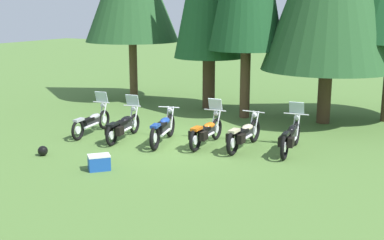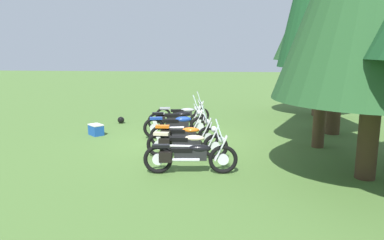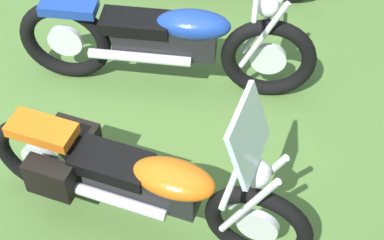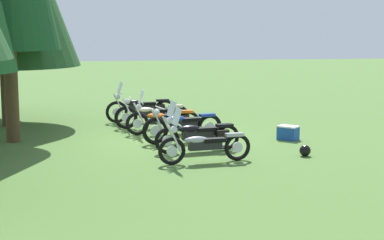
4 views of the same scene
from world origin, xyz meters
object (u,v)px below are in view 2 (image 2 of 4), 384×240
Objects in this scene: motorcycle_5 at (190,155)px; pine_tree_0 at (323,1)px; dropped_helmet at (121,120)px; motorcycle_4 at (185,143)px; motorcycle_0 at (183,113)px; motorcycle_1 at (176,118)px; motorcycle_2 at (178,125)px; picnic_cooler at (96,130)px; motorcycle_3 at (183,134)px.

motorcycle_5 is 0.30× the size of pine_tree_0.
pine_tree_0 reaches higher than dropped_helmet.
pine_tree_0 is at bearing 55.70° from motorcycle_4.
motorcycle_0 is at bearing -67.99° from pine_tree_0.
motorcycle_1 reaches higher than motorcycle_2.
dropped_helmet is (-2.23, 0.28, -0.06)m from picnic_cooler.
motorcycle_0 is 3.42× the size of picnic_cooler.
motorcycle_4 is (5.14, 0.68, 0.01)m from motorcycle_0.
motorcycle_5 is 5.53m from picnic_cooler.
motorcycle_1 is at bearing 101.25° from motorcycle_3.
motorcycle_2 is 3.64m from dropped_helmet.
motorcycle_0 is 8.04× the size of dropped_helmet.
motorcycle_3 is at bearing -88.52° from motorcycle_2.
motorcycle_0 reaches higher than motorcycle_2.
motorcycle_4 is 10.47m from pine_tree_0.
pine_tree_0 is 10.48m from dropped_helmet.
motorcycle_4 is 1.00× the size of motorcycle_5.
motorcycle_5 is 3.57× the size of picnic_cooler.
motorcycle_2 is 1.05× the size of motorcycle_3.
motorcycle_2 is 1.36m from motorcycle_3.
motorcycle_1 is 0.98× the size of motorcycle_2.
motorcycle_3 reaches higher than motorcycle_1.
motorcycle_3 is (3.99, 0.48, 0.01)m from motorcycle_0.
motorcycle_5 is (6.49, 0.95, 0.04)m from motorcycle_0.
pine_tree_0 is at bearing 107.73° from dropped_helmet.
dropped_helmet is (-6.16, -3.60, -0.34)m from motorcycle_5.
motorcycle_3 reaches higher than motorcycle_2.
motorcycle_3 is 0.29× the size of pine_tree_0.
pine_tree_0 reaches higher than motorcycle_1.
motorcycle_2 is 9.20m from pine_tree_0.
motorcycle_1 is 3.89m from motorcycle_4.
pine_tree_0 is at bearing 47.66° from motorcycle_3.
motorcycle_4 is at bearing -35.37° from pine_tree_0.
motorcycle_3 reaches higher than motorcycle_0.
motorcycle_1 is at bearing 85.82° from motorcycle_2.
motorcycle_0 is at bearing 131.19° from picnic_cooler.
picnic_cooler is (-3.93, -3.88, -0.28)m from motorcycle_5.
picnic_cooler is (-0.11, -3.05, -0.27)m from motorcycle_2.
motorcycle_1 is 0.96× the size of motorcycle_5.
motorcycle_0 is 4.02m from motorcycle_3.
motorcycle_2 reaches higher than dropped_helmet.
motorcycle_2 is 8.27× the size of dropped_helmet.
motorcycle_4 reaches higher than picnic_cooler.
pine_tree_0 reaches higher than motorcycle_4.
motorcycle_0 is 2.68m from motorcycle_2.
pine_tree_0 reaches higher than motorcycle_3.
motorcycle_0 is at bearing 98.63° from motorcycle_4.
dropped_helmet is at bearing 125.75° from motorcycle_2.
picnic_cooler is at bearing -7.24° from dropped_helmet.
motorcycle_2 reaches higher than picnic_cooler.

